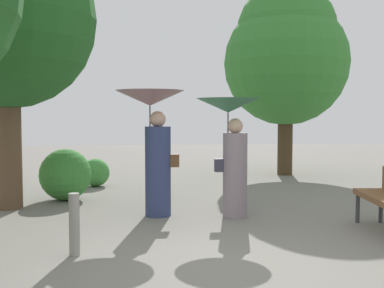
{
  "coord_description": "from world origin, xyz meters",
  "views": [
    {
      "loc": [
        -0.82,
        -4.85,
        1.59
      ],
      "look_at": [
        0.0,
        3.02,
        1.1
      ],
      "focal_mm": 44.22,
      "sensor_mm": 36.0,
      "label": 1
    }
  ],
  "objects_px": {
    "tree_near_left": "(5,3)",
    "path_marker_post": "(74,225)",
    "person_left": "(154,132)",
    "tree_near_right": "(286,53)",
    "person_right": "(231,138)"
  },
  "relations": [
    {
      "from": "person_right",
      "to": "tree_near_right",
      "type": "height_order",
      "value": "tree_near_right"
    },
    {
      "from": "person_right",
      "to": "path_marker_post",
      "type": "relative_size",
      "value": 2.59
    },
    {
      "from": "person_left",
      "to": "tree_near_left",
      "type": "distance_m",
      "value": 3.31
    },
    {
      "from": "person_right",
      "to": "tree_near_left",
      "type": "bearing_deg",
      "value": 78.42
    },
    {
      "from": "person_right",
      "to": "tree_near_right",
      "type": "bearing_deg",
      "value": -20.6
    },
    {
      "from": "tree_near_right",
      "to": "path_marker_post",
      "type": "height_order",
      "value": "tree_near_right"
    },
    {
      "from": "tree_near_left",
      "to": "path_marker_post",
      "type": "height_order",
      "value": "tree_near_left"
    },
    {
      "from": "tree_near_left",
      "to": "path_marker_post",
      "type": "xyz_separation_m",
      "value": [
        1.47,
        -2.85,
        -3.08
      ]
    },
    {
      "from": "tree_near_right",
      "to": "path_marker_post",
      "type": "bearing_deg",
      "value": -123.73
    },
    {
      "from": "path_marker_post",
      "to": "tree_near_right",
      "type": "bearing_deg",
      "value": 56.27
    },
    {
      "from": "person_right",
      "to": "person_left",
      "type": "bearing_deg",
      "value": 83.03
    },
    {
      "from": "tree_near_right",
      "to": "person_right",
      "type": "bearing_deg",
      "value": -115.58
    },
    {
      "from": "person_left",
      "to": "tree_near_right",
      "type": "distance_m",
      "value": 6.19
    },
    {
      "from": "person_left",
      "to": "person_right",
      "type": "height_order",
      "value": "person_left"
    },
    {
      "from": "tree_near_right",
      "to": "path_marker_post",
      "type": "relative_size",
      "value": 7.06
    }
  ]
}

